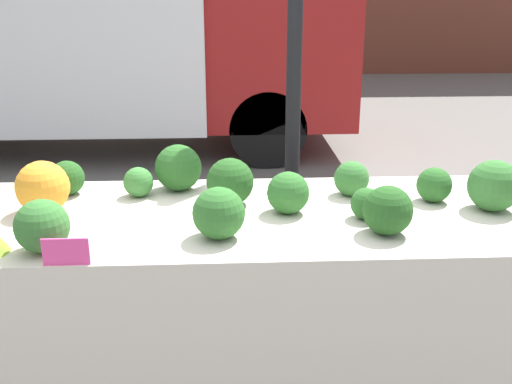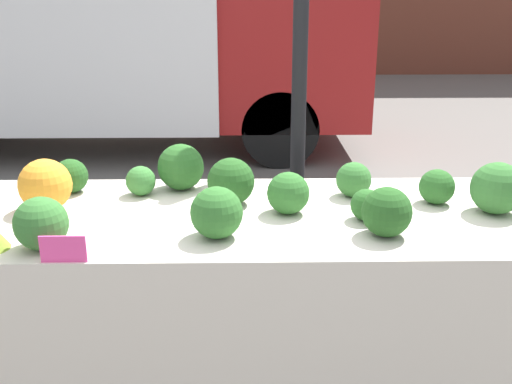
# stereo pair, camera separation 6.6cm
# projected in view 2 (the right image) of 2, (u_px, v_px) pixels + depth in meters

# --- Properties ---
(tent_pole) EXTENTS (0.07, 0.07, 2.31)m
(tent_pole) POSITION_uv_depth(u_px,v_px,m) (299.00, 98.00, 2.75)
(tent_pole) COLOR black
(tent_pole) RESTS_ON ground_plane
(parked_truck) EXTENTS (5.00, 1.86, 2.64)m
(parked_truck) POSITION_uv_depth(u_px,v_px,m) (94.00, 12.00, 5.98)
(parked_truck) COLOR white
(parked_truck) RESTS_ON ground_plane
(market_table) EXTENTS (2.39, 0.80, 0.88)m
(market_table) POSITION_uv_depth(u_px,v_px,m) (256.00, 249.00, 2.10)
(market_table) COLOR beige
(market_table) RESTS_ON ground_plane
(orange_cauliflower) EXTENTS (0.19, 0.19, 0.19)m
(orange_cauliflower) POSITION_uv_depth(u_px,v_px,m) (45.00, 185.00, 2.13)
(orange_cauliflower) COLOR orange
(orange_cauliflower) RESTS_ON market_table
(broccoli_head_0) EXTENTS (0.11, 0.11, 0.11)m
(broccoli_head_0) POSITION_uv_depth(u_px,v_px,m) (367.00, 205.00, 2.05)
(broccoli_head_0) COLOR #285B23
(broccoli_head_0) RESTS_ON market_table
(broccoli_head_3) EXTENTS (0.18, 0.18, 0.18)m
(broccoli_head_3) POSITION_uv_depth(u_px,v_px,m) (181.00, 167.00, 2.35)
(broccoli_head_3) COLOR #285B23
(broccoli_head_3) RESTS_ON market_table
(broccoli_head_4) EXTENTS (0.15, 0.15, 0.15)m
(broccoli_head_4) POSITION_uv_depth(u_px,v_px,m) (288.00, 193.00, 2.11)
(broccoli_head_4) COLOR #2D6628
(broccoli_head_4) RESTS_ON market_table
(broccoli_head_5) EXTENTS (0.13, 0.13, 0.13)m
(broccoli_head_5) POSITION_uv_depth(u_px,v_px,m) (71.00, 176.00, 2.32)
(broccoli_head_5) COLOR #23511E
(broccoli_head_5) RESTS_ON market_table
(broccoli_head_6) EXTENTS (0.13, 0.13, 0.13)m
(broccoli_head_6) POSITION_uv_depth(u_px,v_px,m) (437.00, 187.00, 2.20)
(broccoli_head_6) COLOR #285B23
(broccoli_head_6) RESTS_ON market_table
(broccoli_head_7) EXTENTS (0.16, 0.16, 0.16)m
(broccoli_head_7) POSITION_uv_depth(u_px,v_px,m) (387.00, 212.00, 1.91)
(broccoli_head_7) COLOR #23511E
(broccoli_head_7) RESTS_ON market_table
(broccoli_head_8) EXTENTS (0.11, 0.11, 0.11)m
(broccoli_head_8) POSITION_uv_depth(u_px,v_px,m) (141.00, 181.00, 2.29)
(broccoli_head_8) COLOR #387533
(broccoli_head_8) RESTS_ON market_table
(broccoli_head_9) EXTENTS (0.13, 0.13, 0.13)m
(broccoli_head_9) POSITION_uv_depth(u_px,v_px,m) (354.00, 180.00, 2.28)
(broccoli_head_9) COLOR #336B2D
(broccoli_head_9) RESTS_ON market_table
(broccoli_head_10) EXTENTS (0.18, 0.18, 0.18)m
(broccoli_head_10) POSITION_uv_depth(u_px,v_px,m) (497.00, 188.00, 2.10)
(broccoli_head_10) COLOR #336B2D
(broccoli_head_10) RESTS_ON market_table
(broccoli_head_11) EXTENTS (0.17, 0.17, 0.17)m
(broccoli_head_11) POSITION_uv_depth(u_px,v_px,m) (231.00, 181.00, 2.19)
(broccoli_head_11) COLOR #23511E
(broccoli_head_11) RESTS_ON market_table
(broccoli_head_12) EXTENTS (0.17, 0.17, 0.17)m
(broccoli_head_12) POSITION_uv_depth(u_px,v_px,m) (41.00, 223.00, 1.82)
(broccoli_head_12) COLOR #336B2D
(broccoli_head_12) RESTS_ON market_table
(broccoli_head_13) EXTENTS (0.17, 0.17, 0.17)m
(broccoli_head_13) POSITION_uv_depth(u_px,v_px,m) (217.00, 213.00, 1.90)
(broccoli_head_13) COLOR #2D6628
(broccoli_head_13) RESTS_ON market_table
(price_sign) EXTENTS (0.14, 0.01, 0.08)m
(price_sign) POSITION_uv_depth(u_px,v_px,m) (63.00, 249.00, 1.74)
(price_sign) COLOR #EF4793
(price_sign) RESTS_ON market_table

